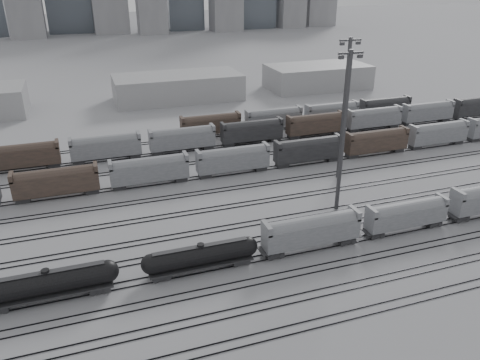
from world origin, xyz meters
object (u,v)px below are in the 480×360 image
object	(u,v)px
hopper_car_b	(406,214)
light_mast_c	(344,130)
tank_car_b	(201,256)
tank_car_a	(48,283)
hopper_car_a	(311,230)

from	to	relation	value
hopper_car_b	light_mast_c	world-z (taller)	light_mast_c
tank_car_b	light_mast_c	world-z (taller)	light_mast_c
tank_car_a	light_mast_c	world-z (taller)	light_mast_c
hopper_car_a	light_mast_c	distance (m)	18.26
light_mast_c	tank_car_a	bearing A→B (deg)	-167.76
hopper_car_a	hopper_car_b	distance (m)	16.78
tank_car_b	hopper_car_b	distance (m)	33.66
hopper_car_a	hopper_car_b	xyz separation A→B (m)	(16.77, 0.00, -0.26)
tank_car_b	light_mast_c	distance (m)	31.39
tank_car_b	hopper_car_a	bearing A→B (deg)	0.00
light_mast_c	hopper_car_a	bearing A→B (deg)	-135.11
hopper_car_a	light_mast_c	bearing A→B (deg)	44.89
tank_car_a	tank_car_b	bearing A→B (deg)	0.00
tank_car_a	hopper_car_a	xyz separation A→B (m)	(36.71, 0.00, 0.80)
tank_car_b	hopper_car_a	distance (m)	16.90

